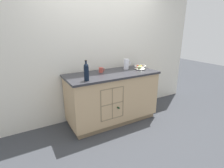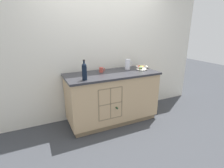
{
  "view_description": "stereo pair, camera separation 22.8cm",
  "coord_description": "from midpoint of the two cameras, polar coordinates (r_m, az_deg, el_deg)",
  "views": [
    {
      "loc": [
        -1.48,
        -2.6,
        1.68
      ],
      "look_at": [
        0.0,
        0.0,
        0.72
      ],
      "focal_mm": 28.0,
      "sensor_mm": 36.0,
      "label": 1
    },
    {
      "loc": [
        -1.28,
        -2.71,
        1.68
      ],
      "look_at": [
        0.0,
        0.0,
        0.72
      ],
      "focal_mm": 28.0,
      "sensor_mm": 36.0,
      "label": 2
    }
  ],
  "objects": [
    {
      "name": "white_pitcher",
      "position": [
        3.38,
        2.79,
        6.59
      ],
      "size": [
        0.16,
        0.1,
        0.2
      ],
      "color": "white",
      "rests_on": "kitchen_island"
    },
    {
      "name": "standing_wine_bottle",
      "position": [
        2.65,
        -10.84,
        3.99
      ],
      "size": [
        0.08,
        0.08,
        0.31
      ],
      "color": "black",
      "rests_on": "kitchen_island"
    },
    {
      "name": "ceramic_mug",
      "position": [
        3.14,
        -5.66,
        4.57
      ],
      "size": [
        0.11,
        0.07,
        0.09
      ],
      "color": "#B7473D",
      "rests_on": "kitchen_island"
    },
    {
      "name": "back_wall",
      "position": [
        3.38,
        -5.39,
        10.81
      ],
      "size": [
        4.4,
        0.06,
        2.55
      ],
      "primitive_type": "cube",
      "color": "silver",
      "rests_on": "ground_plane"
    },
    {
      "name": "kitchen_island",
      "position": [
        3.23,
        -2.03,
        -4.29
      ],
      "size": [
        1.65,
        0.72,
        0.92
      ],
      "color": "#8B7354",
      "rests_on": "ground_plane"
    },
    {
      "name": "ground_plane",
      "position": [
        3.43,
        -1.94,
        -11.53
      ],
      "size": [
        14.0,
        14.0,
        0.0
      ],
      "primitive_type": "plane",
      "color": "#383A3F"
    },
    {
      "name": "fruit_bowl",
      "position": [
        3.4,
        7.26,
        5.55
      ],
      "size": [
        0.23,
        0.23,
        0.08
      ],
      "color": "silver",
      "rests_on": "kitchen_island"
    }
  ]
}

